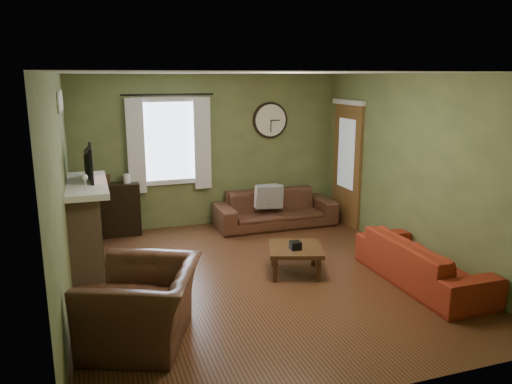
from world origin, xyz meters
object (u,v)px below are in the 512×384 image
object	(u,v)px
sofa_brown	(275,209)
coffee_table	(295,260)
sofa_red	(422,262)
armchair	(143,305)
bookshelf	(117,210)

from	to	relation	value
sofa_brown	coffee_table	world-z (taller)	sofa_brown
sofa_red	coffee_table	distance (m)	1.61
sofa_red	coffee_table	world-z (taller)	sofa_red
sofa_red	armchair	world-z (taller)	armchair
armchair	bookshelf	bearing A→B (deg)	-158.14
sofa_brown	coffee_table	size ratio (longest dim) A/B	3.02
bookshelf	coffee_table	bearing A→B (deg)	-49.07
sofa_brown	sofa_red	world-z (taller)	sofa_brown
coffee_table	sofa_brown	bearing A→B (deg)	76.20
coffee_table	bookshelf	bearing A→B (deg)	130.93
sofa_red	armchair	bearing A→B (deg)	94.86
sofa_red	coffee_table	bearing A→B (deg)	59.51
armchair	sofa_red	bearing A→B (deg)	116.42
bookshelf	sofa_brown	distance (m)	2.66
sofa_red	sofa_brown	bearing A→B (deg)	16.48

